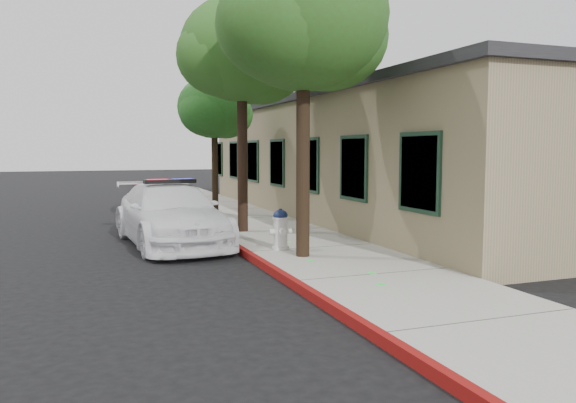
# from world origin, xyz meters

# --- Properties ---
(ground) EXTENTS (120.00, 120.00, 0.00)m
(ground) POSITION_xyz_m (0.00, 0.00, 0.00)
(ground) COLOR black
(ground) RESTS_ON ground
(sidewalk) EXTENTS (3.20, 60.00, 0.15)m
(sidewalk) POSITION_xyz_m (1.60, 3.00, 0.07)
(sidewalk) COLOR #99968B
(sidewalk) RESTS_ON ground
(red_curb) EXTENTS (0.14, 60.00, 0.16)m
(red_curb) POSITION_xyz_m (0.06, 3.00, 0.08)
(red_curb) COLOR maroon
(red_curb) RESTS_ON ground
(clapboard_building) EXTENTS (7.30, 20.89, 4.24)m
(clapboard_building) POSITION_xyz_m (6.69, 9.00, 2.13)
(clapboard_building) COLOR #8D785D
(clapboard_building) RESTS_ON ground
(police_car) EXTENTS (2.64, 5.55, 1.68)m
(police_car) POSITION_xyz_m (-1.28, 5.42, 0.78)
(police_car) COLOR white
(police_car) RESTS_ON ground
(fire_hydrant) EXTENTS (0.53, 0.46, 0.93)m
(fire_hydrant) POSITION_xyz_m (0.84, 3.02, 0.62)
(fire_hydrant) COLOR silver
(fire_hydrant) RESTS_ON sidewalk
(street_tree_near) EXTENTS (3.83, 3.54, 6.49)m
(street_tree_near) POSITION_xyz_m (1.03, 2.09, 4.99)
(street_tree_near) COLOR black
(street_tree_near) RESTS_ON sidewalk
(street_tree_mid) EXTENTS (3.67, 3.37, 6.43)m
(street_tree_mid) POSITION_xyz_m (0.85, 6.17, 5.00)
(street_tree_mid) COLOR black
(street_tree_mid) RESTS_ON sidewalk
(street_tree_far) EXTENTS (2.68, 2.55, 4.82)m
(street_tree_far) POSITION_xyz_m (1.05, 10.37, 3.77)
(street_tree_far) COLOR black
(street_tree_far) RESTS_ON sidewalk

